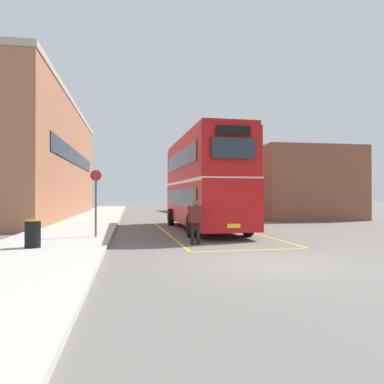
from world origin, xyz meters
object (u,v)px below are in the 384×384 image
object	(u,v)px
single_deck_bus	(194,196)
pedestrian_boarding	(195,219)
double_decker_bus	(204,181)
bus_stop_sign	(96,196)
litter_bin	(33,234)

from	to	relation	value
single_deck_bus	pedestrian_boarding	size ratio (longest dim) A/B	5.44
double_decker_bus	bus_stop_sign	bearing A→B (deg)	-146.48
double_decker_bus	litter_bin	world-z (taller)	double_decker_bus
double_decker_bus	pedestrian_boarding	distance (m)	5.75
bus_stop_sign	litter_bin	bearing A→B (deg)	-120.72
pedestrian_boarding	double_decker_bus	bearing A→B (deg)	75.43
single_deck_bus	double_decker_bus	bearing A→B (deg)	-98.38
litter_bin	single_deck_bus	bearing A→B (deg)	69.72
litter_bin	pedestrian_boarding	bearing A→B (deg)	8.88
single_deck_bus	litter_bin	distance (m)	28.15
pedestrian_boarding	litter_bin	xyz separation A→B (m)	(-5.38, -0.84, -0.37)
double_decker_bus	single_deck_bus	size ratio (longest dim) A/B	1.13
litter_bin	bus_stop_sign	xyz separation A→B (m)	(1.68, 2.82, 1.16)
pedestrian_boarding	bus_stop_sign	world-z (taller)	bus_stop_sign
double_decker_bus	pedestrian_boarding	xyz separation A→B (m)	(-1.39, -5.36, -1.56)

